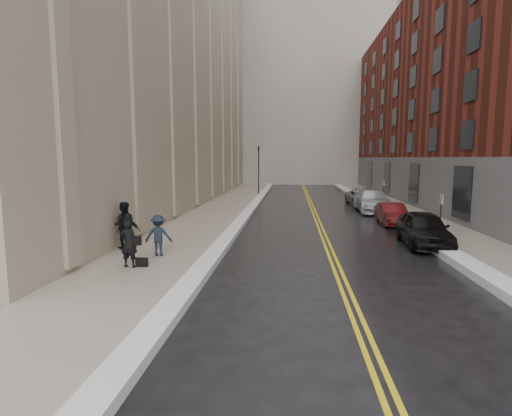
% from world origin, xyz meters
% --- Properties ---
extents(ground, '(160.00, 160.00, 0.00)m').
position_xyz_m(ground, '(0.00, 0.00, 0.00)').
color(ground, black).
rests_on(ground, ground).
extents(sidewalk_left, '(4.00, 64.00, 0.15)m').
position_xyz_m(sidewalk_left, '(-4.50, 16.00, 0.07)').
color(sidewalk_left, gray).
rests_on(sidewalk_left, ground).
extents(sidewalk_right, '(3.00, 64.00, 0.15)m').
position_xyz_m(sidewalk_right, '(9.00, 16.00, 0.07)').
color(sidewalk_right, gray).
rests_on(sidewalk_right, ground).
extents(lane_stripe_a, '(0.12, 64.00, 0.01)m').
position_xyz_m(lane_stripe_a, '(2.38, 16.00, 0.00)').
color(lane_stripe_a, gold).
rests_on(lane_stripe_a, ground).
extents(lane_stripe_b, '(0.12, 64.00, 0.01)m').
position_xyz_m(lane_stripe_b, '(2.62, 16.00, 0.00)').
color(lane_stripe_b, gold).
rests_on(lane_stripe_b, ground).
extents(snow_ridge_left, '(0.70, 60.80, 0.26)m').
position_xyz_m(snow_ridge_left, '(-2.20, 16.00, 0.13)').
color(snow_ridge_left, white).
rests_on(snow_ridge_left, ground).
extents(snow_ridge_right, '(0.85, 60.80, 0.30)m').
position_xyz_m(snow_ridge_right, '(7.15, 16.00, 0.15)').
color(snow_ridge_right, white).
rests_on(snow_ridge_right, ground).
extents(building_right, '(14.00, 50.00, 18.00)m').
position_xyz_m(building_right, '(17.50, 23.00, 9.00)').
color(building_right, maroon).
rests_on(building_right, ground).
extents(tower_far_center, '(28.00, 16.00, 52.00)m').
position_xyz_m(tower_far_center, '(1.00, 56.00, 26.00)').
color(tower_far_center, gray).
rests_on(tower_far_center, ground).
extents(tower_far_right, '(22.00, 18.00, 44.00)m').
position_xyz_m(tower_far_right, '(14.00, 66.00, 22.00)').
color(tower_far_right, slate).
rests_on(tower_far_right, ground).
extents(tower_far_left, '(22.00, 18.00, 60.00)m').
position_xyz_m(tower_far_left, '(-12.00, 72.00, 30.00)').
color(tower_far_left, slate).
rests_on(tower_far_left, ground).
extents(traffic_signal, '(0.18, 0.15, 5.20)m').
position_xyz_m(traffic_signal, '(-2.60, 30.00, 3.08)').
color(traffic_signal, black).
rests_on(traffic_signal, ground).
extents(parking_sign_near, '(0.06, 0.35, 2.23)m').
position_xyz_m(parking_sign_near, '(7.90, 8.00, 1.36)').
color(parking_sign_near, black).
rests_on(parking_sign_near, ground).
extents(parking_sign_far, '(0.06, 0.35, 2.23)m').
position_xyz_m(parking_sign_far, '(7.90, 20.00, 1.36)').
color(parking_sign_far, black).
rests_on(parking_sign_far, ground).
extents(car_black, '(2.14, 4.70, 1.57)m').
position_xyz_m(car_black, '(6.80, 6.90, 0.78)').
color(car_black, black).
rests_on(car_black, ground).
extents(car_maroon, '(1.37, 3.90, 1.28)m').
position_xyz_m(car_maroon, '(6.80, 12.61, 0.64)').
color(car_maroon, '#430C0D').
rests_on(car_maroon, ground).
extents(car_silver_near, '(2.32, 5.66, 1.64)m').
position_xyz_m(car_silver_near, '(6.80, 18.52, 0.82)').
color(car_silver_near, '#B4B8BD').
rests_on(car_silver_near, ground).
extents(car_silver_far, '(2.43, 4.82, 1.31)m').
position_xyz_m(car_silver_far, '(6.78, 22.77, 0.65)').
color(car_silver_far, gray).
rests_on(car_silver_far, ground).
extents(pedestrian_main, '(0.66, 0.47, 1.70)m').
position_xyz_m(pedestrian_main, '(-4.78, 1.71, 1.00)').
color(pedestrian_main, black).
rests_on(pedestrian_main, sidewalk_left).
extents(pedestrian_a, '(1.15, 1.02, 1.98)m').
position_xyz_m(pedestrian_a, '(-6.20, 4.59, 1.14)').
color(pedestrian_a, black).
rests_on(pedestrian_a, sidewalk_left).
extents(pedestrian_b, '(1.11, 0.73, 1.62)m').
position_xyz_m(pedestrian_b, '(-4.30, 3.42, 0.96)').
color(pedestrian_b, black).
rests_on(pedestrian_b, sidewalk_left).
extents(pedestrian_c, '(1.01, 0.71, 1.59)m').
position_xyz_m(pedestrian_c, '(-5.83, 4.16, 0.94)').
color(pedestrian_c, black).
rests_on(pedestrian_c, sidewalk_left).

